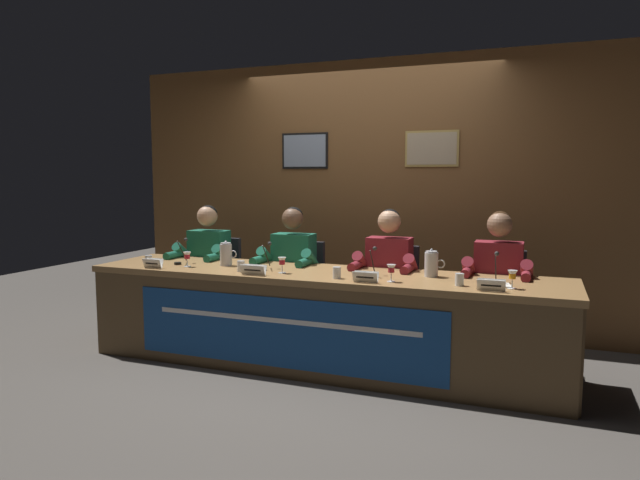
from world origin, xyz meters
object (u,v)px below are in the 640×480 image
object	(u,v)px
chair_far_left	(216,286)
panelist_far_right	(497,279)
water_cup_center_right	(337,273)
juice_glass_far_right	(512,276)
chair_center_left	(299,293)
nameplate_far_left	(153,263)
chair_far_right	(498,309)
water_cup_far_right	(459,280)
nameplate_center_left	(253,270)
microphone_center_right	(372,267)
panelist_center_left	(290,266)
juice_glass_center_left	(282,262)
water_pitcher_right_side	(431,264)
nameplate_center_right	(366,277)
water_pitcher_left_side	(226,254)
microphone_far_left	(180,255)
juice_glass_center_right	(391,270)
document_stack_far_right	(494,285)
chair_center_right	(392,300)
panelist_center_right	(387,272)
nameplate_far_right	(491,285)
panelist_far_left	(205,261)
microphone_center_left	(265,260)
microphone_far_right	(495,273)
water_cup_center_left	(241,267)
juice_glass_far_left	(187,256)
water_cup_far_left	(149,261)
conference_table	(314,304)

from	to	relation	value
chair_far_left	panelist_far_right	world-z (taller)	panelist_far_right
water_cup_center_right	juice_glass_far_right	world-z (taller)	juice_glass_far_right
chair_center_left	nameplate_far_left	bearing A→B (deg)	-134.44
chair_far_right	water_cup_far_right	size ratio (longest dim) A/B	10.56
nameplate_center_left	microphone_center_right	size ratio (longest dim) A/B	0.92
panelist_center_left	juice_glass_far_right	bearing A→B (deg)	-16.92
juice_glass_center_left	water_pitcher_right_side	bearing A→B (deg)	13.33
nameplate_center_right	water_pitcher_left_side	distance (m)	1.35
water_pitcher_right_side	microphone_far_left	bearing A→B (deg)	-175.97
juice_glass_center_right	water_cup_far_right	size ratio (longest dim) A/B	1.46
panelist_center_left	water_cup_center_right	distance (m)	0.91
document_stack_far_right	panelist_far_right	bearing A→B (deg)	91.70
panelist_center_left	chair_center_right	size ratio (longest dim) A/B	1.36
chair_far_left	water_cup_center_right	distance (m)	1.76
panelist_center_right	nameplate_far_right	world-z (taller)	panelist_center_right
panelist_far_left	microphone_center_left	xyz separation A→B (m)	(0.85, -0.45, 0.11)
panelist_far_right	microphone_far_right	xyz separation A→B (m)	(0.01, -0.42, 0.11)
microphone_center_left	document_stack_far_right	xyz separation A→B (m)	(1.76, -0.06, -0.07)
water_cup_far_right	water_pitcher_left_side	distance (m)	1.95
water_cup_center_left	water_cup_center_right	bearing A→B (deg)	-1.24
chair_center_right	juice_glass_far_right	bearing A→B (deg)	-37.52
chair_center_left	chair_center_right	world-z (taller)	same
chair_far_left	juice_glass_far_left	size ratio (longest dim) A/B	7.24
microphone_center_left	water_cup_center_left	bearing A→B (deg)	-131.65
panelist_far_right	water_cup_far_right	xyz separation A→B (m)	(-0.21, -0.59, 0.07)
panelist_center_left	document_stack_far_right	distance (m)	1.82
water_cup_far_left	nameplate_far_right	world-z (taller)	water_cup_far_left
panelist_far_left	juice_glass_center_right	distance (m)	2.02
nameplate_far_right	juice_glass_center_left	bearing A→B (deg)	174.57
nameplate_center_right	nameplate_far_right	size ratio (longest dim) A/B	1.00
nameplate_center_left	document_stack_far_right	bearing A→B (deg)	6.73
chair_far_right	microphone_far_right	distance (m)	0.73
chair_center_left	water_cup_center_left	xyz separation A→B (m)	(-0.15, -0.80, 0.35)
microphone_far_right	water_pitcher_left_side	xyz separation A→B (m)	(-2.16, 0.04, 0.02)
nameplate_far_right	water_pitcher_left_side	distance (m)	2.18
water_pitcher_left_side	water_pitcher_right_side	xyz separation A→B (m)	(1.70, 0.08, 0.00)
water_pitcher_right_side	microphone_center_left	bearing A→B (deg)	-173.10
juice_glass_far_left	water_cup_center_left	distance (m)	0.54
conference_table	water_cup_far_left	xyz separation A→B (m)	(-1.45, -0.10, 0.27)
water_cup_center_right	panelist_far_left	bearing A→B (deg)	157.78
panelist_center_right	water_cup_center_right	xyz separation A→B (m)	(-0.21, -0.62, 0.07)
nameplate_far_left	water_pitcher_left_side	world-z (taller)	water_pitcher_left_side
panelist_center_left	chair_center_left	bearing A→B (deg)	90.00
microphone_center_right	microphone_center_left	bearing A→B (deg)	-179.91
panelist_center_left	juice_glass_center_right	world-z (taller)	panelist_center_left
chair_center_right	microphone_center_right	xyz separation A→B (m)	(-0.00, -0.65, 0.39)
document_stack_far_right	juice_glass_far_right	bearing A→B (deg)	-26.11
panelist_far_left	chair_center_left	bearing A→B (deg)	12.93
nameplate_center_right	microphone_far_right	bearing A→B (deg)	18.48
nameplate_far_right	water_cup_far_right	bearing A→B (deg)	151.52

